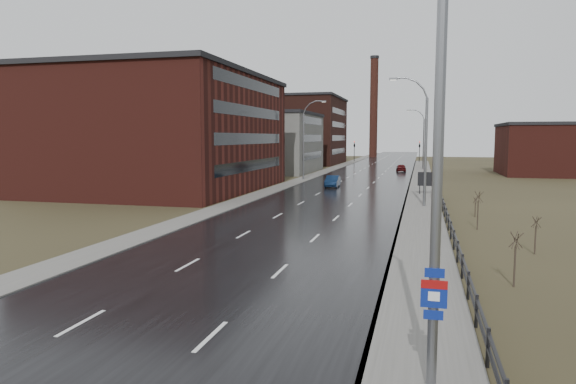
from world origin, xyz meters
The scene contains 23 objects.
road centered at (0.00, 60.00, 0.03)m, with size 14.00×300.00×0.06m, color black.
sidewalk_right centered at (8.60, 35.00, 0.09)m, with size 3.20×180.00×0.18m, color #595651.
curb_right centered at (7.08, 35.00, 0.09)m, with size 0.16×180.00×0.18m, color slate.
sidewalk_left centered at (-8.20, 60.00, 0.06)m, with size 2.40×260.00×0.12m, color #595651.
warehouse_near centered at (-20.99, 45.00, 6.76)m, with size 22.44×28.56×13.50m.
warehouse_mid centered at (-17.99, 78.00, 5.26)m, with size 16.32×20.40×10.50m.
warehouse_far centered at (-22.99, 108.00, 7.76)m, with size 26.52×24.48×15.50m.
building_right centered at (30.30, 82.00, 4.26)m, with size 18.36×16.32×8.50m.
smokestack centered at (-6.00, 150.00, 15.50)m, with size 2.70×2.70×30.70m.
streetlight_main centered at (8.47, 2.00, 6.06)m, with size 3.91×0.29×12.11m.
streetlight_right_mid centered at (8.50, 36.00, 5.84)m, with size 3.36×0.28×11.35m.
streetlight_left centered at (-7.70, 62.00, 5.84)m, with size 3.36×0.28×11.35m.
streetlight_right_far centered at (8.50, 90.00, 5.84)m, with size 3.36×0.28×11.35m.
guardrail centered at (10.30, 18.31, 0.71)m, with size 0.10×53.05×1.10m.
shrub_c centered at (12.28, 12.23, 1.23)m, with size 0.55×0.58×2.31m.
shrub_d centered at (14.38, 18.90, 1.08)m, with size 0.48×0.51×2.03m.
shrub_e centered at (12.20, 25.84, 1.38)m, with size 0.61×0.65×2.60m.
shrub_f centered at (12.61, 31.67, 0.82)m, with size 0.38×0.40×1.55m.
billboard centered at (9.10, 45.67, 1.69)m, with size 1.92×0.17×2.51m.
traffic_light_left centered at (-8.00, 120.00, 4.60)m, with size 0.58×2.73×5.30m.
traffic_light_right centered at (8.00, 120.00, 4.60)m, with size 0.58×2.73×5.30m.
car_near centered at (-2.03, 52.02, 0.72)m, with size 1.51×4.34×1.43m, color #0B1C38.
car_far centered at (5.04, 83.12, 0.69)m, with size 1.64×4.06×1.38m, color #410A0C.
Camera 1 is at (8.43, -10.14, 6.16)m, focal length 32.00 mm.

